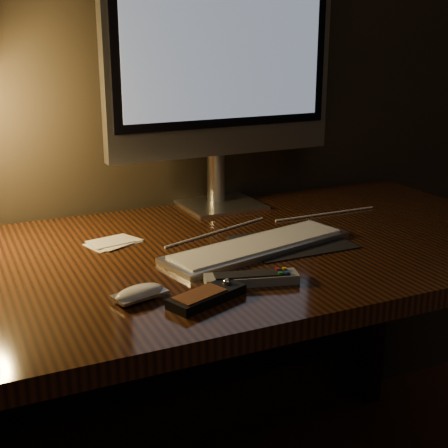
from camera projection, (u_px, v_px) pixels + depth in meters
name	position (u px, v px, depth m)	size (l,w,h in m)	color
desk	(187.00, 295.00, 1.43)	(1.60, 0.75, 0.75)	#3D1E0E
monitor	(222.00, 59.00, 1.55)	(0.62, 0.18, 0.65)	silver
keyboard	(258.00, 246.00, 1.34)	(0.44, 0.12, 0.02)	silver
mousepad	(292.00, 242.00, 1.38)	(0.24, 0.19, 0.00)	black
mouse	(140.00, 295.00, 1.08)	(0.09, 0.05, 0.02)	white
media_remote	(207.00, 296.00, 1.08)	(0.15, 0.10, 0.03)	black
tv_remote	(252.00, 278.00, 1.15)	(0.18, 0.09, 0.02)	gray
papers	(113.00, 242.00, 1.37)	(0.11, 0.07, 0.01)	white
cable	(276.00, 224.00, 1.51)	(0.01, 0.01, 0.61)	white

